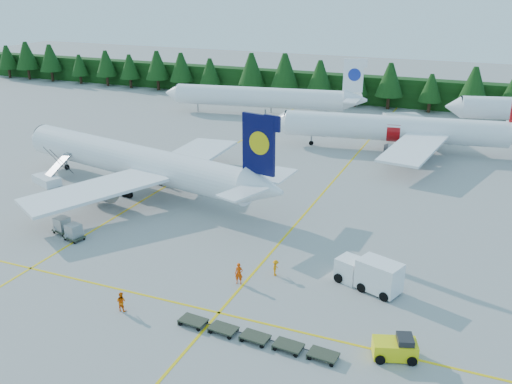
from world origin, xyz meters
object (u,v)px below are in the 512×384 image
at_px(service_truck, 368,273).
at_px(baggage_tug, 396,348).
at_px(airliner_red, 389,129).
at_px(airliner_navy, 129,160).
at_px(airstairs, 49,177).

xyz_separation_m(service_truck, baggage_tug, (4.06, -9.26, -0.60)).
bearing_deg(airliner_red, baggage_tug, -87.82).
xyz_separation_m(airliner_red, baggage_tug, (10.44, -53.52, -2.73)).
bearing_deg(baggage_tug, service_truck, 95.37).
bearing_deg(airliner_red, airliner_navy, -141.54).
bearing_deg(baggage_tug, airliner_red, 82.73).
bearing_deg(service_truck, baggage_tug, -46.39).
bearing_deg(baggage_tug, airstairs, 139.68).
distance_m(airliner_navy, airliner_red, 41.52).
bearing_deg(airstairs, baggage_tug, -0.64).
distance_m(airstairs, service_truck, 46.87).
bearing_deg(airliner_navy, airstairs, -153.16).
relative_size(airliner_navy, airstairs, 6.69).
bearing_deg(airstairs, airliner_navy, 36.18).
bearing_deg(service_truck, airliner_red, 118.13).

